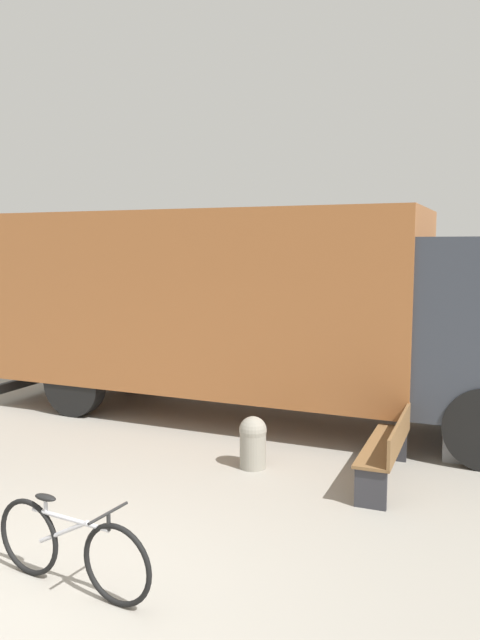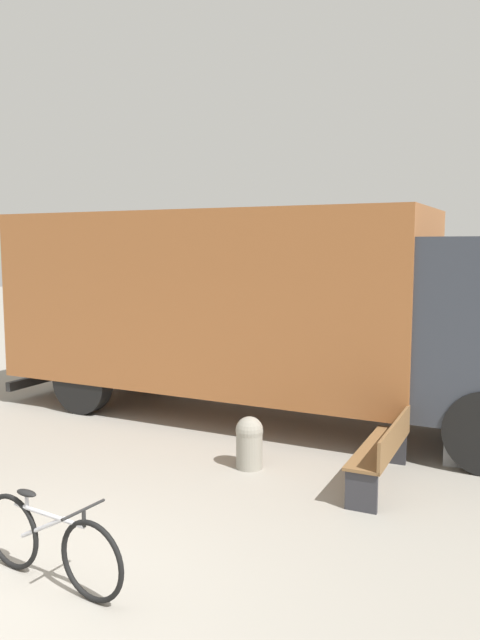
# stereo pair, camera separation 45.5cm
# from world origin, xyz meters

# --- Properties ---
(ground_plane) EXTENTS (60.00, 60.00, 0.00)m
(ground_plane) POSITION_xyz_m (0.00, 0.00, 0.00)
(ground_plane) COLOR gray
(delivery_truck) EXTENTS (9.04, 3.23, 3.29)m
(delivery_truck) POSITION_xyz_m (0.33, 5.66, 1.84)
(delivery_truck) COLOR #99592D
(delivery_truck) RESTS_ON ground
(park_bench) EXTENTS (0.54, 1.73, 0.78)m
(park_bench) POSITION_xyz_m (2.67, 3.43, 0.44)
(park_bench) COLOR brown
(park_bench) RESTS_ON ground
(bicycle_far) EXTENTS (1.59, 0.48, 0.75)m
(bicycle_far) POSITION_xyz_m (0.39, 0.32, 0.35)
(bicycle_far) COLOR black
(bicycle_far) RESTS_ON ground
(bollard_near_bench) EXTENTS (0.35, 0.35, 0.66)m
(bollard_near_bench) POSITION_xyz_m (1.02, 3.44, 0.35)
(bollard_near_bench) COLOR gray
(bollard_near_bench) RESTS_ON ground
(utility_box) EXTENTS (0.66, 0.38, 0.80)m
(utility_box) POSITION_xyz_m (3.61, 4.54, 0.40)
(utility_box) COLOR gray
(utility_box) RESTS_ON ground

